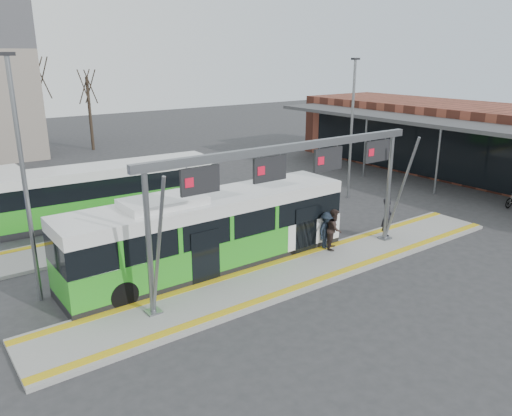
# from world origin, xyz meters

# --- Properties ---
(ground) EXTENTS (120.00, 120.00, 0.00)m
(ground) POSITION_xyz_m (0.00, 0.00, 0.00)
(ground) COLOR #2D2D30
(ground) RESTS_ON ground
(platform_main) EXTENTS (22.00, 3.00, 0.15)m
(platform_main) POSITION_xyz_m (0.00, 0.00, 0.07)
(platform_main) COLOR gray
(platform_main) RESTS_ON ground
(platform_second) EXTENTS (20.00, 3.00, 0.15)m
(platform_second) POSITION_xyz_m (-4.00, 8.00, 0.07)
(platform_second) COLOR gray
(platform_second) RESTS_ON ground
(tactile_main) EXTENTS (22.00, 2.65, 0.02)m
(tactile_main) POSITION_xyz_m (0.00, 0.00, 0.16)
(tactile_main) COLOR gold
(tactile_main) RESTS_ON platform_main
(tactile_second) EXTENTS (20.00, 0.35, 0.02)m
(tactile_second) POSITION_xyz_m (-4.00, 9.15, 0.16)
(tactile_second) COLOR gold
(tactile_second) RESTS_ON platform_second
(gantry) EXTENTS (13.00, 1.68, 5.20)m
(gantry) POSITION_xyz_m (-0.35, 0.25, 4.30)
(gantry) COLOR slate
(gantry) RESTS_ON platform_main
(station_building) EXTENTS (11.50, 32.00, 5.00)m
(station_building) POSITION_xyz_m (21.83, 4.00, 2.53)
(station_building) COLOR brown
(station_building) RESTS_ON ground
(hero_bus) EXTENTS (12.38, 2.65, 3.40)m
(hero_bus) POSITION_xyz_m (-2.78, 2.64, 1.56)
(hero_bus) COLOR black
(hero_bus) RESTS_ON ground
(bg_bus_green) EXTENTS (11.65, 3.17, 2.88)m
(bg_bus_green) POSITION_xyz_m (-3.54, 11.90, 1.42)
(bg_bus_green) COLOR black
(bg_bus_green) RESTS_ON ground
(passenger_a) EXTENTS (0.85, 0.76, 1.94)m
(passenger_a) POSITION_xyz_m (5.73, 0.43, 1.12)
(passenger_a) COLOR black
(passenger_a) RESTS_ON platform_main
(passenger_b) EXTENTS (1.14, 1.11, 1.85)m
(passenger_b) POSITION_xyz_m (2.64, 0.88, 1.08)
(passenger_b) COLOR black
(passenger_b) RESTS_ON platform_main
(passenger_c) EXTENTS (1.24, 0.93, 1.71)m
(passenger_c) POSITION_xyz_m (2.40, 1.10, 1.01)
(passenger_c) COLOR black
(passenger_c) RESTS_ON platform_main
(tree_left) EXTENTS (1.40, 1.40, 8.68)m
(tree_left) POSITION_xyz_m (-1.69, 31.95, 6.58)
(tree_left) COLOR #382B21
(tree_left) RESTS_ON ground
(tree_mid) EXTENTS (1.40, 1.40, 7.53)m
(tree_mid) POSITION_xyz_m (2.46, 32.27, 5.71)
(tree_mid) COLOR #382B21
(tree_mid) RESTS_ON ground
(lamp_west) EXTENTS (0.50, 0.25, 8.66)m
(lamp_west) POSITION_xyz_m (-9.30, 3.84, 4.58)
(lamp_west) COLOR slate
(lamp_west) RESTS_ON ground
(lamp_east) EXTENTS (0.50, 0.25, 8.39)m
(lamp_east) POSITION_xyz_m (9.65, 6.64, 4.44)
(lamp_east) COLOR slate
(lamp_east) RESTS_ON ground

